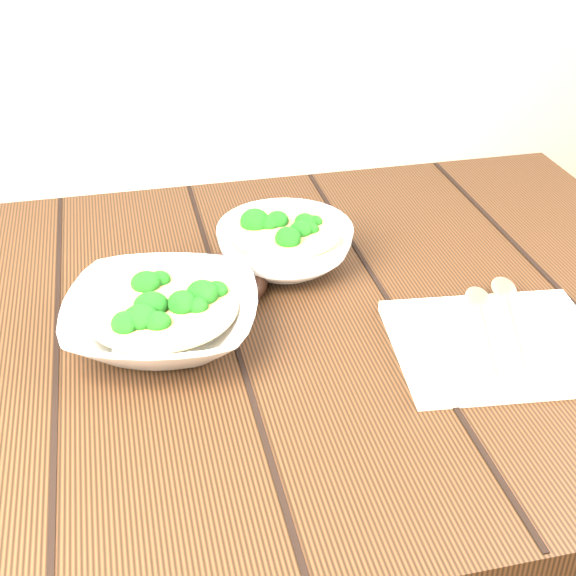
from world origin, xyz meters
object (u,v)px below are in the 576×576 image
Objects in this scene: soup_bowl_front at (162,317)px; trivet at (222,281)px; napkin at (497,344)px; soup_bowl_back at (285,245)px; table at (249,398)px.

soup_bowl_front is 2.28× the size of trivet.
trivet is 0.34m from napkin.
trivet reaches higher than napkin.
napkin is at bearing -34.35° from trivet.
soup_bowl_front is at bearing -133.46° from trivet.
soup_bowl_front and soup_bowl_back have the same top height.
trivet is 0.50× the size of napkin.
napkin is at bearing -24.41° from table.
trivet is (-0.09, -0.05, -0.02)m from soup_bowl_back.
soup_bowl_back is 0.81× the size of napkin.
napkin is (0.28, -0.19, -0.01)m from trivet.
soup_bowl_front is 0.38m from napkin.
soup_bowl_front reaches higher than napkin.
soup_bowl_back is at bearing 134.89° from napkin.
table is 0.18m from soup_bowl_front.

